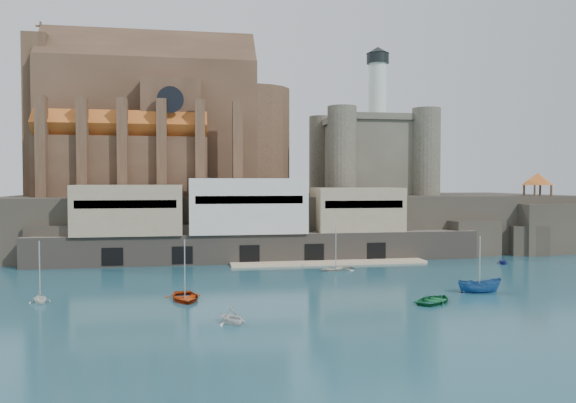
% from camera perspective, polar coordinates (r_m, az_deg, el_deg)
% --- Properties ---
extents(ground, '(300.00, 300.00, 0.00)m').
position_cam_1_polar(ground, '(68.47, 6.22, -8.49)').
color(ground, '#184352').
rests_on(ground, ground).
extents(promontory, '(100.00, 36.00, 10.00)m').
position_cam_1_polar(promontory, '(105.97, 0.29, -2.07)').
color(promontory, black).
rests_on(promontory, ground).
extents(quay, '(70.00, 12.00, 13.05)m').
position_cam_1_polar(quay, '(88.43, -4.27, -2.15)').
color(quay, '#685E53').
rests_on(quay, ground).
extents(church, '(47.00, 25.93, 30.51)m').
position_cam_1_polar(church, '(107.18, -12.76, 7.13)').
color(church, '#483121').
rests_on(church, promontory).
extents(castle_keep, '(21.20, 21.20, 29.30)m').
position_cam_1_polar(castle_keep, '(111.47, 8.43, 4.99)').
color(castle_keep, '#4C493C').
rests_on(castle_keep, promontory).
extents(rock_outcrop, '(14.50, 10.50, 8.70)m').
position_cam_1_polar(rock_outcrop, '(109.24, 24.00, -2.60)').
color(rock_outcrop, black).
rests_on(rock_outcrop, ground).
extents(pavilion, '(6.40, 6.40, 5.40)m').
position_cam_1_polar(pavilion, '(109.05, 24.02, 1.97)').
color(pavilion, '#483121').
rests_on(pavilion, rock_outcrop).
extents(boat_0, '(4.29, 1.73, 5.84)m').
position_cam_1_polar(boat_0, '(61.12, -10.43, -9.79)').
color(boat_0, '#9D2B08').
rests_on(boat_0, ground).
extents(boat_1, '(3.44, 3.04, 3.40)m').
position_cam_1_polar(boat_1, '(50.77, -5.79, -12.21)').
color(boat_1, silver).
rests_on(boat_1, ground).
extents(boat_2, '(2.11, 2.07, 5.02)m').
position_cam_1_polar(boat_2, '(67.50, 18.88, -8.74)').
color(boat_2, '#23538F').
rests_on(boat_2, ground).
extents(boat_3, '(3.37, 3.65, 5.40)m').
position_cam_1_polar(boat_3, '(60.85, 14.70, -9.87)').
color(boat_3, '#126234').
rests_on(boat_3, ground).
extents(boat_4, '(2.94, 2.36, 2.96)m').
position_cam_1_polar(boat_4, '(64.10, -23.87, -9.38)').
color(boat_4, white).
rests_on(boat_4, ground).
extents(boat_6, '(2.88, 4.02, 5.53)m').
position_cam_1_polar(boat_6, '(79.77, 4.88, -6.99)').
color(boat_6, beige).
rests_on(boat_6, ground).
extents(boat_7, '(2.62, 2.21, 2.61)m').
position_cam_1_polar(boat_7, '(91.86, 20.97, -5.92)').
color(boat_7, navy).
rests_on(boat_7, ground).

